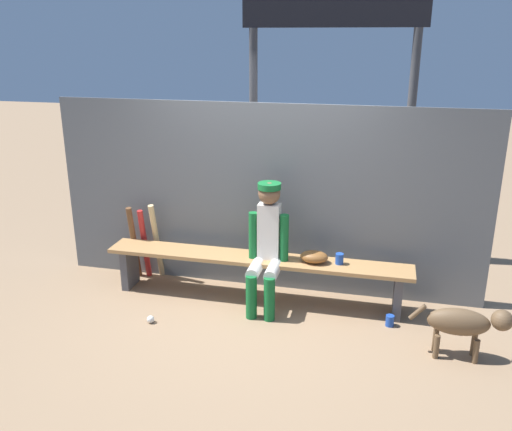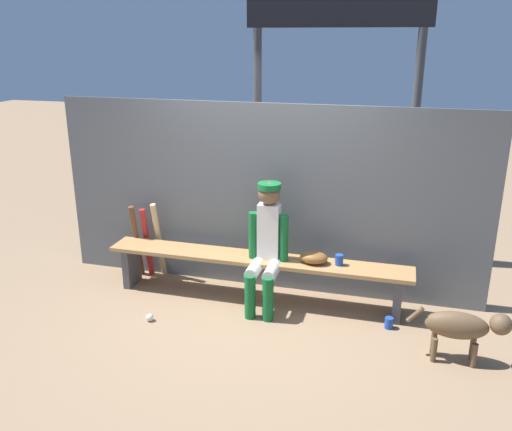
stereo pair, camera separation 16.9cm
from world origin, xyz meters
The scene contains 13 objects.
ground_plane centered at (0.00, 0.00, 0.00)m, with size 30.00×30.00×0.00m, color #937556.
chainlink_fence centered at (0.00, 0.37, 1.01)m, with size 4.62×0.03×2.02m, color #595E63.
dugout_bench centered at (0.00, 0.00, 0.39)m, with size 3.18×0.36×0.49m.
player_seated centered at (0.13, -0.11, 0.70)m, with size 0.41×0.55×1.29m.
baseball_glove centered at (0.60, 0.00, 0.55)m, with size 0.28×0.20×0.12m, color brown.
bat_wood_natural centered at (-1.22, 0.27, 0.45)m, with size 0.06×0.06×0.91m, color tan.
bat_aluminum_red centered at (-1.36, 0.26, 0.41)m, with size 0.06×0.06×0.82m, color #B22323.
bat_wood_dark centered at (-1.47, 0.21, 0.43)m, with size 0.06×0.06×0.87m, color brown.
baseball centered at (-0.88, -0.71, 0.04)m, with size 0.07×0.07×0.07m, color white.
cup_on_ground centered at (1.38, -0.23, 0.06)m, with size 0.08×0.08×0.11m, color #1E47AD.
cup_on_bench centered at (0.85, 0.02, 0.54)m, with size 0.08×0.08×0.11m, color #1E47AD.
scoreboard centered at (0.60, 1.48, 2.76)m, with size 2.37×0.27×3.88m.
dog centered at (1.98, -0.63, 0.34)m, with size 0.84×0.20×0.49m.
Camera 1 is at (1.20, -4.99, 2.66)m, focal length 37.88 mm.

